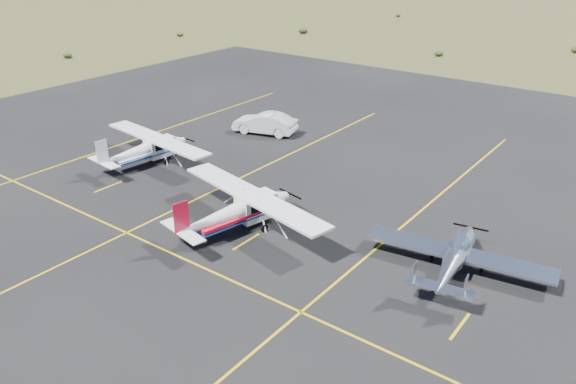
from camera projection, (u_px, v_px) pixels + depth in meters
ground at (411, 265)px, 25.99m from camera, size 1600.00×1600.00×0.00m
apron at (290, 222)px, 29.80m from camera, size 72.00×72.00×0.02m
aircraft_low_wing at (456, 256)px, 24.96m from camera, size 6.20×8.57×1.85m
aircraft_cessna at (237, 210)px, 28.43m from camera, size 6.61×10.47×2.64m
aircraft_plain at (145, 149)px, 36.64m from camera, size 5.95×9.86×2.49m
sedan at (265, 123)px, 42.55m from camera, size 2.99×5.13×1.60m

